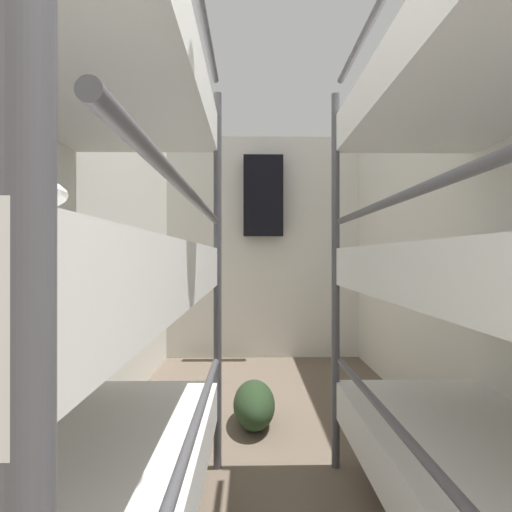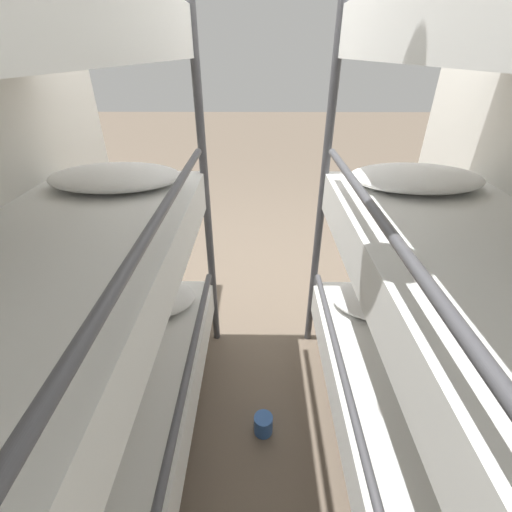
% 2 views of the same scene
% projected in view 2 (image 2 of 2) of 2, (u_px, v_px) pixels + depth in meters
% --- Properties ---
extents(ground_plane, '(20.00, 20.00, 0.00)m').
position_uv_depth(ground_plane, '(262.00, 289.00, 2.94)').
color(ground_plane, '#6B5B4C').
extents(bunk_stack_left_near, '(0.80, 1.91, 2.09)m').
position_uv_depth(bunk_stack_left_near, '(484.00, 282.00, 1.12)').
color(bunk_stack_left_near, '#4C4C51').
rests_on(bunk_stack_left_near, ground_plane).
extents(bunk_stack_right_near, '(0.80, 1.91, 2.09)m').
position_uv_depth(bunk_stack_right_near, '(53.00, 280.00, 1.13)').
color(bunk_stack_right_near, '#4C4C51').
rests_on(bunk_stack_right_near, ground_plane).
extents(tin_can, '(0.10, 0.10, 0.12)m').
position_uv_depth(tin_can, '(264.00, 424.00, 1.81)').
color(tin_can, '#2D569E').
rests_on(tin_can, ground_plane).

